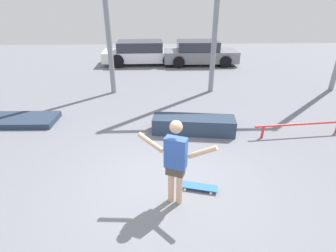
% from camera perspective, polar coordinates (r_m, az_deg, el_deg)
% --- Properties ---
extents(ground_plane, '(36.00, 36.00, 0.00)m').
position_cam_1_polar(ground_plane, '(5.53, -0.01, -12.60)').
color(ground_plane, slate).
extents(skateboarder, '(1.35, 0.61, 1.68)m').
position_cam_1_polar(skateboarder, '(4.58, 1.67, -7.25)').
color(skateboarder, '#DBAD89').
rests_on(skateboarder, ground_plane).
extents(skateboard, '(0.79, 0.40, 0.08)m').
position_cam_1_polar(skateboard, '(5.42, 6.65, -12.94)').
color(skateboard, '#2D66B2').
rests_on(skateboard, ground_plane).
extents(grind_box, '(2.35, 0.93, 0.46)m').
position_cam_1_polar(grind_box, '(7.43, 5.58, 0.26)').
color(grind_box, '#28384C').
rests_on(grind_box, ground_plane).
extents(manual_pad, '(2.78, 1.08, 0.17)m').
position_cam_1_polar(manual_pad, '(9.37, -31.04, 1.12)').
color(manual_pad, '#28384C').
rests_on(manual_pad, ground_plane).
extents(grind_rail, '(2.70, 0.30, 0.38)m').
position_cam_1_polar(grind_rail, '(8.08, 27.08, 0.10)').
color(grind_rail, red).
rests_on(grind_rail, ground_plane).
extents(parked_car_white, '(4.57, 2.04, 1.27)m').
position_cam_1_polar(parked_car_white, '(15.52, -5.54, 15.58)').
color(parked_car_white, white).
rests_on(parked_car_white, ground_plane).
extents(parked_car_grey, '(4.11, 1.94, 1.30)m').
position_cam_1_polar(parked_car_grey, '(15.47, 6.86, 15.49)').
color(parked_car_grey, slate).
rests_on(parked_car_grey, ground_plane).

